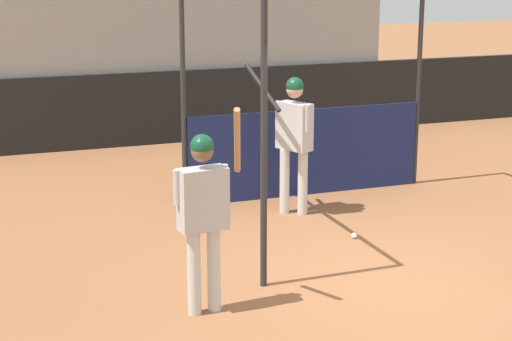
{
  "coord_description": "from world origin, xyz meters",
  "views": [
    {
      "loc": [
        -4.21,
        -7.36,
        3.39
      ],
      "look_at": [
        -1.02,
        1.39,
        1.0
      ],
      "focal_mm": 60.0,
      "sensor_mm": 36.0,
      "label": 1
    }
  ],
  "objects": [
    {
      "name": "baseball",
      "position": [
        0.3,
        1.52,
        0.04
      ],
      "size": [
        0.07,
        0.07,
        0.07
      ],
      "color": "white",
      "rests_on": "ground"
    },
    {
      "name": "player_batter",
      "position": [
        -0.01,
        2.75,
        1.12
      ],
      "size": [
        0.73,
        0.79,
        1.98
      ],
      "rotation": [
        0.0,
        0.0,
        2.01
      ],
      "color": "silver",
      "rests_on": "ground"
    },
    {
      "name": "batting_cage",
      "position": [
        0.51,
        2.97,
        1.26
      ],
      "size": [
        3.64,
        3.13,
        3.07
      ],
      "color": "#282828",
      "rests_on": "ground"
    },
    {
      "name": "ground_plane",
      "position": [
        0.0,
        0.0,
        0.0
      ],
      "size": [
        60.0,
        60.0,
        0.0
      ],
      "primitive_type": "plane",
      "color": "#935B38"
    },
    {
      "name": "outfield_wall",
      "position": [
        0.0,
        7.56,
        0.66
      ],
      "size": [
        24.0,
        0.12,
        1.32
      ],
      "color": "black",
      "rests_on": "ground"
    },
    {
      "name": "player_waiting",
      "position": [
        -2.04,
        0.04,
        1.07
      ],
      "size": [
        0.75,
        0.52,
        2.03
      ],
      "rotation": [
        0.0,
        0.0,
        0.1
      ],
      "color": "silver",
      "rests_on": "ground"
    },
    {
      "name": "bleacher_section",
      "position": [
        -0.0,
        9.62,
        1.7
      ],
      "size": [
        7.6,
        4.0,
        3.4
      ],
      "color": "#9E9E99",
      "rests_on": "ground"
    }
  ]
}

